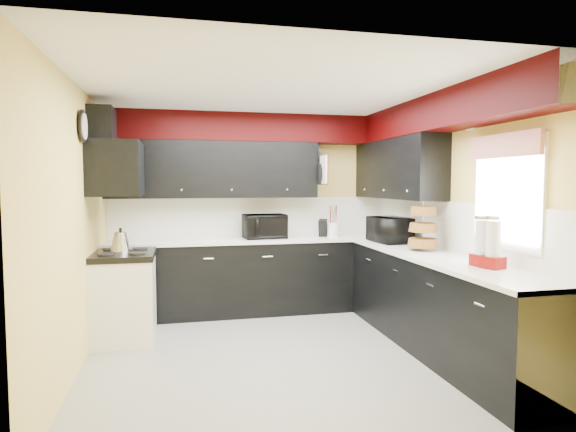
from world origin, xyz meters
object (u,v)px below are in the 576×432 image
object	(u,v)px
microwave	(390,230)
knife_block	(323,228)
toaster_oven	(265,226)
utensil_crock	(333,230)
kettle	(121,241)

from	to	relation	value
microwave	knife_block	distance (m)	0.96
toaster_oven	knife_block	distance (m)	0.77
utensil_crock	kettle	distance (m)	2.62
toaster_oven	knife_block	xyz separation A→B (m)	(0.77, 0.01, -0.04)
utensil_crock	kettle	bearing A→B (deg)	-167.16
knife_block	kettle	size ratio (longest dim) A/B	1.00
toaster_oven	kettle	distance (m)	1.77
kettle	knife_block	bearing A→B (deg)	14.17
toaster_oven	utensil_crock	distance (m)	0.90
toaster_oven	utensil_crock	xyz separation A→B (m)	(0.90, -0.02, -0.06)
utensil_crock	knife_block	world-z (taller)	knife_block
microwave	utensil_crock	size ratio (longest dim) A/B	2.98
knife_block	kettle	xyz separation A→B (m)	(-2.43, -0.61, -0.03)
kettle	microwave	bearing A→B (deg)	-2.56
microwave	kettle	bearing A→B (deg)	82.14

